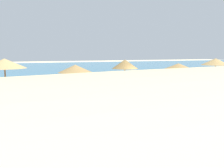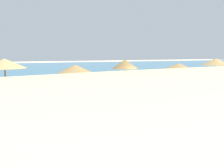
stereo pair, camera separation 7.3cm
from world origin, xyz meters
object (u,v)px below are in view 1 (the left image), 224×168
object	(u,v)px
beach_umbrella_4	(125,64)
beach_umbrella_5	(178,66)
beach_umbrella_2	(5,64)
cooler_box	(143,107)
beach_umbrella_3	(75,69)
beach_umbrella_6	(215,62)

from	to	relation	value
beach_umbrella_4	beach_umbrella_5	size ratio (longest dim) A/B	1.14
beach_umbrella_2	beach_umbrella_5	size ratio (longest dim) A/B	1.20
beach_umbrella_4	cooler_box	world-z (taller)	beach_umbrella_4
beach_umbrella_2	beach_umbrella_3	size ratio (longest dim) A/B	1.17
beach_umbrella_2	beach_umbrella_4	bearing A→B (deg)	0.81
beach_umbrella_2	beach_umbrella_6	bearing A→B (deg)	0.08
beach_umbrella_6	beach_umbrella_4	bearing A→B (deg)	179.39
cooler_box	beach_umbrella_2	bearing A→B (deg)	149.61
beach_umbrella_2	beach_umbrella_5	xyz separation A→B (m)	(12.48, -0.11, -0.43)
beach_umbrella_3	beach_umbrella_6	distance (m)	12.21
beach_umbrella_6	beach_umbrella_2	bearing A→B (deg)	-179.92
beach_umbrella_3	beach_umbrella_6	size ratio (longest dim) A/B	0.90
beach_umbrella_2	beach_umbrella_4	size ratio (longest dim) A/B	1.06
beach_umbrella_3	beach_umbrella_4	distance (m)	3.79
beach_umbrella_3	cooler_box	distance (m)	5.18
beach_umbrella_5	beach_umbrella_6	world-z (taller)	beach_umbrella_6
beach_umbrella_4	beach_umbrella_6	bearing A→B (deg)	-0.61
beach_umbrella_2	beach_umbrella_5	world-z (taller)	beach_umbrella_2
beach_umbrella_6	cooler_box	xyz separation A→B (m)	(-9.34, -4.16, -2.27)
beach_umbrella_3	beach_umbrella_4	world-z (taller)	beach_umbrella_4
cooler_box	beach_umbrella_4	bearing A→B (deg)	78.09
beach_umbrella_3	cooler_box	size ratio (longest dim) A/B	5.75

